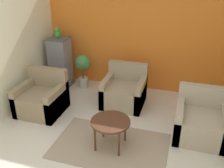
# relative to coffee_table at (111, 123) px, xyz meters

# --- Properties ---
(wall_back_accent) EXTENTS (4.38, 0.06, 2.48)m
(wall_back_accent) POSITION_rel_coffee_table_xyz_m (-0.16, 2.41, 0.78)
(wall_back_accent) COLOR orange
(wall_back_accent) RESTS_ON ground_plane
(wall_left) EXTENTS (0.06, 3.55, 2.48)m
(wall_left) POSITION_rel_coffee_table_xyz_m (-2.32, 0.61, 0.78)
(wall_left) COLOR beige
(wall_left) RESTS_ON ground_plane
(area_rug) EXTENTS (1.91, 1.22, 0.01)m
(area_rug) POSITION_rel_coffee_table_xyz_m (0.00, 0.00, -0.45)
(area_rug) COLOR gray
(area_rug) RESTS_ON ground_plane
(coffee_table) EXTENTS (0.65, 0.65, 0.51)m
(coffee_table) POSITION_rel_coffee_table_xyz_m (0.00, 0.00, 0.00)
(coffee_table) COLOR #472819
(coffee_table) RESTS_ON ground_plane
(armchair_left) EXTENTS (0.87, 0.84, 0.85)m
(armchair_left) POSITION_rel_coffee_table_xyz_m (-1.69, 0.66, -0.17)
(armchair_left) COLOR #8E7A5B
(armchair_left) RESTS_ON ground_plane
(armchair_right) EXTENTS (0.87, 0.84, 0.85)m
(armchair_right) POSITION_rel_coffee_table_xyz_m (1.43, 0.74, -0.17)
(armchair_right) COLOR tan
(armchair_right) RESTS_ON ground_plane
(armchair_middle) EXTENTS (0.87, 0.84, 0.85)m
(armchair_middle) POSITION_rel_coffee_table_xyz_m (-0.15, 1.48, -0.17)
(armchair_middle) COLOR #9E896B
(armchair_middle) RESTS_ON ground_plane
(birdcage) EXTENTS (0.52, 0.52, 1.22)m
(birdcage) POSITION_rel_coffee_table_xyz_m (-1.91, 1.95, 0.14)
(birdcage) COLOR #555559
(birdcage) RESTS_ON ground_plane
(parrot) EXTENTS (0.12, 0.22, 0.27)m
(parrot) POSITION_rel_coffee_table_xyz_m (-1.91, 1.96, 0.88)
(parrot) COLOR green
(parrot) RESTS_ON birdcage
(potted_plant) EXTENTS (0.39, 0.36, 0.85)m
(potted_plant) POSITION_rel_coffee_table_xyz_m (-1.32, 1.96, 0.11)
(potted_plant) COLOR beige
(potted_plant) RESTS_ON ground_plane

